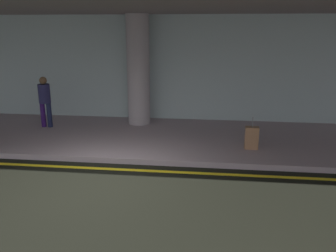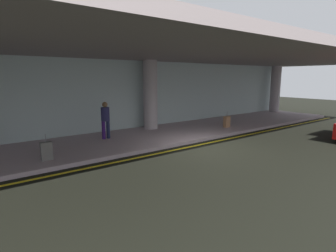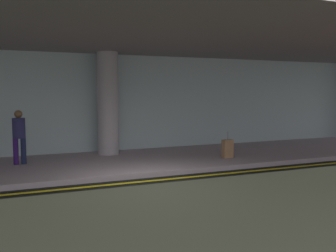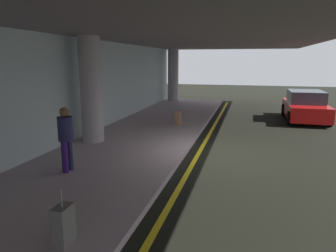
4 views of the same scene
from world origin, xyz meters
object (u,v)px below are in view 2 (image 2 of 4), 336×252
(support_column_right_mid, at_px, (275,89))
(suitcase_upright_primary, at_px, (47,151))
(suitcase_upright_secondary, at_px, (227,122))
(traveler_with_luggage, at_px, (105,118))
(support_column_center, at_px, (150,95))

(support_column_right_mid, xyz_separation_m, suitcase_upright_primary, (-17.90, -2.61, -1.51))
(suitcase_upright_secondary, bearing_deg, traveler_with_luggage, 174.94)
(suitcase_upright_primary, bearing_deg, traveler_with_luggage, 18.98)
(traveler_with_luggage, distance_m, suitcase_upright_primary, 3.47)
(support_column_right_mid, bearing_deg, suitcase_upright_secondary, -164.79)
(suitcase_upright_primary, height_order, suitcase_upright_secondary, same)
(support_column_center, bearing_deg, support_column_right_mid, 0.00)
(support_column_center, relative_size, suitcase_upright_secondary, 4.06)
(suitcase_upright_primary, bearing_deg, support_column_center, 11.65)
(support_column_right_mid, relative_size, suitcase_upright_secondary, 4.06)
(support_column_right_mid, bearing_deg, suitcase_upright_primary, -171.69)
(support_column_right_mid, bearing_deg, traveler_with_luggage, -176.77)
(support_column_center, height_order, suitcase_upright_secondary, support_column_center)
(support_column_center, relative_size, support_column_right_mid, 1.00)
(traveler_with_luggage, bearing_deg, support_column_right_mid, -165.08)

